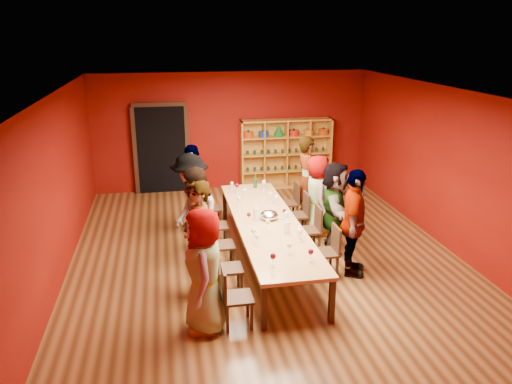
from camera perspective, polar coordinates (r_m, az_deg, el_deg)
room_shell at (r=8.64m, az=1.29°, el=1.27°), size 7.10×9.10×3.04m
tasting_table at (r=8.90m, az=1.25°, el=-3.67°), size 1.10×4.50×0.75m
doorway at (r=12.85m, az=-10.76°, el=4.86°), size 1.40×0.17×2.30m
shelving_unit at (r=13.14m, az=3.39°, el=4.81°), size 2.40×0.40×1.80m
chair_person_left_0 at (r=7.09m, az=-2.78°, el=-11.57°), size 0.42×0.42×0.89m
person_left_0 at (r=6.87m, az=-5.95°, el=-8.96°), size 0.52×0.89×1.78m
chair_person_left_1 at (r=7.88m, az=-3.70°, el=-8.35°), size 0.42×0.42×0.89m
person_left_1 at (r=7.66m, az=-6.59°, el=-5.55°), size 0.63×0.77×1.89m
chair_person_left_2 at (r=8.70m, az=-4.43°, el=-5.73°), size 0.42×0.42×0.89m
person_left_2 at (r=8.51m, az=-6.88°, el=-3.28°), size 0.62×0.95×1.84m
chair_person_left_3 at (r=9.52m, az=-5.04°, el=-3.56°), size 0.42×0.42×0.89m
person_left_3 at (r=9.35m, az=-7.45°, el=-1.23°), size 0.55×1.22×1.86m
chair_person_left_4 at (r=10.47m, az=-5.59°, el=-1.55°), size 0.42×0.42×0.89m
person_left_4 at (r=10.32m, az=-7.17°, el=0.52°), size 0.56×1.10×1.82m
chair_person_right_1 at (r=8.51m, az=8.39°, el=-6.44°), size 0.42×0.42×0.89m
person_right_1 at (r=8.48m, az=11.10°, el=-3.52°), size 0.87×1.19×1.85m
chair_person_right_2 at (r=9.37m, az=6.47°, el=-4.00°), size 0.42×0.42×0.89m
person_right_2 at (r=9.36m, az=8.97°, el=-1.72°), size 0.95×1.66×1.73m
chair_person_right_3 at (r=10.09m, az=5.16°, el=-2.31°), size 0.42×0.42×0.89m
person_right_3 at (r=10.07m, az=7.05°, el=-0.41°), size 0.52×0.85×1.65m
chair_person_right_4 at (r=10.77m, az=4.09°, el=-0.93°), size 0.42×0.42×0.89m
person_right_4 at (r=10.72m, az=5.81°, el=1.43°), size 0.54×0.71×1.88m
wine_glass_0 at (r=8.09m, az=-0.29°, el=-4.51°), size 0.08×0.08×0.19m
wine_glass_1 at (r=8.05m, az=5.05°, el=-4.57°), size 0.09×0.09×0.22m
wine_glass_2 at (r=8.79m, az=-0.82°, el=-2.65°), size 0.08×0.08×0.19m
wine_glass_3 at (r=7.91m, az=0.09°, el=-5.16°), size 0.07×0.07×0.18m
wine_glass_4 at (r=10.58m, az=-2.77°, el=0.94°), size 0.07×0.07×0.18m
wine_glass_5 at (r=9.65m, az=2.35°, el=-0.68°), size 0.08×0.08×0.20m
wine_glass_6 at (r=10.63m, az=1.02°, el=1.19°), size 0.09×0.09×0.22m
wine_glass_7 at (r=10.10m, az=-1.28°, el=0.13°), size 0.07×0.07×0.19m
wine_glass_8 at (r=9.60m, az=-1.95°, el=-0.82°), size 0.08×0.08×0.19m
wine_glass_9 at (r=7.39m, az=6.27°, el=-6.87°), size 0.08×0.08×0.20m
wine_glass_10 at (r=8.17m, az=4.92°, el=-4.39°), size 0.08×0.08×0.19m
wine_glass_11 at (r=9.82m, az=1.65°, el=-0.28°), size 0.09×0.09×0.21m
wine_glass_12 at (r=9.00m, az=3.28°, el=-2.21°), size 0.07×0.07×0.18m
wine_glass_13 at (r=10.55m, az=0.92°, el=1.08°), size 0.09×0.09×0.22m
wine_glass_14 at (r=8.85m, az=3.48°, el=-2.52°), size 0.08×0.08×0.19m
wine_glass_15 at (r=8.44m, az=1.32°, el=-3.47°), size 0.08×0.08×0.21m
wine_glass_16 at (r=7.61m, az=3.82°, el=-6.15°), size 0.07×0.07×0.18m
wine_glass_17 at (r=7.20m, az=1.95°, el=-7.41°), size 0.08×0.08×0.21m
wine_glass_18 at (r=10.38m, az=-2.18°, el=0.71°), size 0.08×0.08×0.21m
spittoon_bowl at (r=8.95m, az=1.51°, el=-2.67°), size 0.33×0.33×0.18m
carafe_a at (r=8.90m, az=0.03°, el=-2.49°), size 0.12×0.12×0.27m
carafe_b at (r=8.34m, az=3.55°, el=-4.05°), size 0.12×0.12×0.25m
wine_bottle at (r=10.69m, az=-0.08°, el=1.06°), size 0.09×0.09×0.30m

